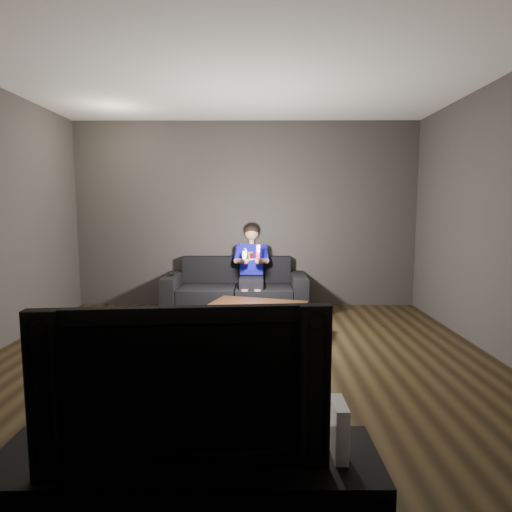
{
  "coord_description": "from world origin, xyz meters",
  "views": [
    {
      "loc": [
        0.18,
        -3.81,
        1.47
      ],
      "look_at": [
        0.15,
        1.55,
        0.85
      ],
      "focal_mm": 30.0,
      "sensor_mm": 36.0,
      "label": 1
    }
  ],
  "objects": [
    {
      "name": "ceiling",
      "position": [
        0.0,
        0.0,
        2.7
      ],
      "size": [
        5.0,
        5.0,
        0.02
      ],
      "primitive_type": "cube",
      "color": "white",
      "rests_on": "back_wall"
    },
    {
      "name": "tv",
      "position": [
        -0.1,
        -2.27,
        0.83
      ],
      "size": [
        1.05,
        0.23,
        0.6
      ],
      "primitive_type": "imported",
      "rotation": [
        0.0,
        0.0,
        0.09
      ],
      "color": "black",
      "rests_on": "media_console"
    },
    {
      "name": "child",
      "position": [
        0.09,
        2.02,
        0.69
      ],
      "size": [
        0.48,
        0.59,
        1.18
      ],
      "color": "black",
      "rests_on": "sofa"
    },
    {
      "name": "wii_remote_red",
      "position": [
        0.18,
        1.56,
        0.9
      ],
      "size": [
        0.05,
        0.07,
        0.19
      ],
      "color": "red",
      "rests_on": "child"
    },
    {
      "name": "nunchuk_white",
      "position": [
        0.01,
        1.57,
        0.87
      ],
      "size": [
        0.09,
        0.11,
        0.16
      ],
      "color": "white",
      "rests_on": "child"
    },
    {
      "name": "back_wall",
      "position": [
        0.0,
        2.5,
        1.35
      ],
      "size": [
        5.0,
        0.04,
        2.7
      ],
      "primitive_type": "cube",
      "color": "#3C3634",
      "rests_on": "ground"
    },
    {
      "name": "floor",
      "position": [
        0.0,
        0.0,
        0.0
      ],
      "size": [
        5.0,
        5.0,
        0.0
      ],
      "primitive_type": "plane",
      "color": "black",
      "rests_on": "ground"
    },
    {
      "name": "front_wall",
      "position": [
        0.0,
        -2.5,
        1.35
      ],
      "size": [
        5.0,
        0.04,
        2.7
      ],
      "primitive_type": "cube",
      "color": "#3C3634",
      "rests_on": "ground"
    },
    {
      "name": "wii_console",
      "position": [
        0.48,
        -2.27,
        0.63
      ],
      "size": [
        0.05,
        0.16,
        0.21
      ],
      "primitive_type": "cube",
      "rotation": [
        0.0,
        0.0,
        0.01
      ],
      "color": "white",
      "rests_on": "media_console"
    },
    {
      "name": "sofa",
      "position": [
        -0.14,
        2.06,
        0.25
      ],
      "size": [
        1.95,
        0.84,
        0.75
      ],
      "color": "black",
      "rests_on": "floor"
    },
    {
      "name": "coffee_table",
      "position": [
        0.18,
        0.96,
        0.33
      ],
      "size": [
        1.16,
        0.81,
        0.38
      ],
      "color": "black",
      "rests_on": "floor"
    },
    {
      "name": "wii_remote_black",
      "position": [
        -1.01,
        1.98,
        0.55
      ],
      "size": [
        0.07,
        0.17,
        0.03
      ],
      "color": "black",
      "rests_on": "sofa"
    }
  ]
}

